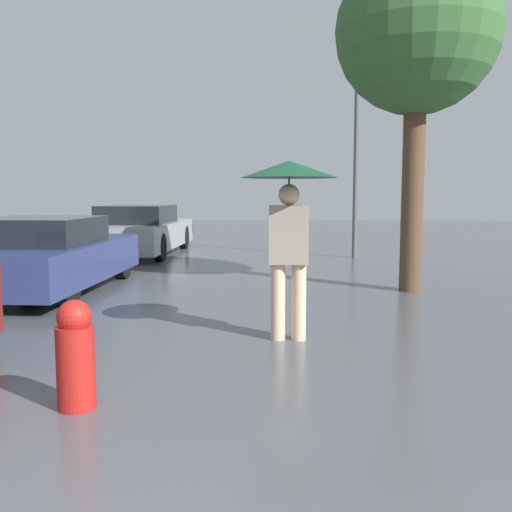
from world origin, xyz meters
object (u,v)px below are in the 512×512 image
object	(u,v)px
parked_car_middle	(43,256)
street_lamp	(357,113)
pedestrian	(289,202)
fire_hydrant	(75,355)
parked_car_farthest	(140,231)
tree	(417,35)

from	to	relation	value
parked_car_middle	street_lamp	xyz separation A→B (m)	(5.13, 4.65, 2.67)
pedestrian	fire_hydrant	xyz separation A→B (m)	(-1.42, -1.90, -0.99)
fire_hydrant	parked_car_farthest	bearing A→B (deg)	102.37
street_lamp	fire_hydrant	size ratio (longest dim) A/B	5.76
parked_car_farthest	fire_hydrant	world-z (taller)	parked_car_farthest
street_lamp	fire_hydrant	bearing A→B (deg)	-107.38
pedestrian	fire_hydrant	bearing A→B (deg)	-126.80
pedestrian	street_lamp	size ratio (longest dim) A/B	0.41
parked_car_farthest	fire_hydrant	distance (m)	10.01
tree	street_lamp	bearing A→B (deg)	94.36
pedestrian	fire_hydrant	size ratio (longest dim) A/B	2.37
parked_car_middle	parked_car_farthest	size ratio (longest dim) A/B	0.86
tree	fire_hydrant	distance (m)	6.71
parked_car_farthest	fire_hydrant	size ratio (longest dim) A/B	6.11
street_lamp	parked_car_middle	bearing A→B (deg)	-137.81
street_lamp	fire_hydrant	xyz separation A→B (m)	(-2.89, -9.24, -2.83)
parked_car_middle	pedestrian	bearing A→B (deg)	-36.33
tree	street_lamp	size ratio (longest dim) A/B	1.15
parked_car_farthest	tree	distance (m)	7.92
pedestrian	street_lamp	xyz separation A→B (m)	(1.47, 7.34, 1.83)
parked_car_farthest	fire_hydrant	bearing A→B (deg)	-77.63
parked_car_farthest	pedestrian	bearing A→B (deg)	-65.65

